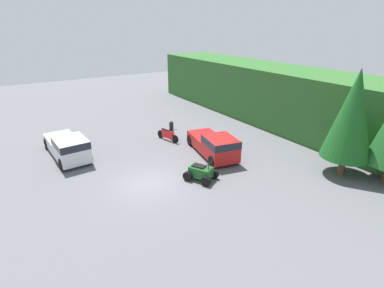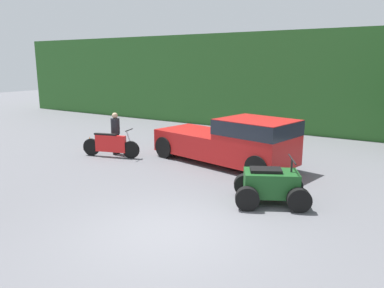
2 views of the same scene
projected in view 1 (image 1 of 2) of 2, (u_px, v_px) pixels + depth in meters
name	position (u px, v px, depth m)	size (l,w,h in m)	color
ground_plane	(149.00, 183.00, 18.38)	(80.00, 80.00, 0.00)	#5B5B60
hillside_backdrop	(321.00, 106.00, 25.28)	(44.00, 6.00, 5.25)	#2D6028
tree_left	(352.00, 115.00, 18.07)	(2.99, 2.99, 6.80)	brown
pickup_truck_red	(215.00, 144.00, 21.74)	(5.65, 3.04, 1.78)	red
pickup_truck_second	(68.00, 146.00, 21.43)	(5.82, 2.43, 1.78)	silver
dirt_bike	(168.00, 135.00, 24.90)	(2.34, 0.90, 1.14)	black
quad_atv	(201.00, 173.00, 18.64)	(2.29, 2.04, 1.24)	black
rider_person	(171.00, 129.00, 25.04)	(0.40, 0.40, 1.70)	black
traffic_cone	(164.00, 131.00, 26.58)	(0.42, 0.42, 0.55)	black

